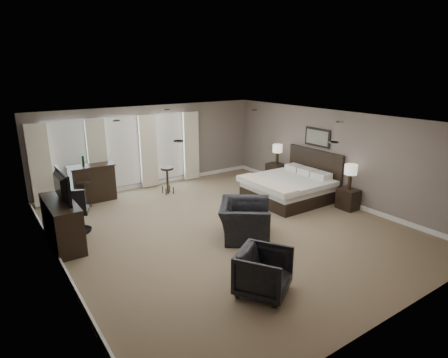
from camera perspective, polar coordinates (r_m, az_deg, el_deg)
room at (r=8.72m, az=0.40°, el=0.43°), size 7.60×8.60×2.64m
window_bay at (r=11.89m, az=-15.07°, el=3.74°), size 5.25×0.20×2.30m
bed at (r=10.94m, az=9.70°, el=0.21°), size 2.17×2.07×1.38m
nightstand_near at (r=10.79m, az=18.37°, el=-2.90°), size 0.43×0.52×0.57m
nightstand_far at (r=12.63m, az=8.00°, el=0.82°), size 0.50×0.61×0.66m
lamp_near at (r=10.61m, az=18.67°, el=0.31°), size 0.33×0.33×0.69m
lamp_far at (r=12.47m, az=8.12°, el=3.75°), size 0.32×0.32×0.66m
wall_art at (r=11.49m, az=14.02°, el=6.18°), size 0.04×0.96×0.56m
dresser at (r=8.88m, az=-23.44°, el=-6.18°), size 0.55×1.72×1.00m
tv at (r=8.69m, az=-23.87°, el=-2.67°), size 0.66×1.15×0.15m
armchair_near at (r=8.48m, az=3.18°, el=-5.41°), size 1.44×1.50×1.11m
armchair_far at (r=6.56m, az=6.08°, el=-13.63°), size 1.14×1.12×0.87m
bar_counter at (r=11.47m, az=-19.40°, el=-0.53°), size 1.23×0.64×1.08m
bar_stool_left at (r=11.08m, az=-20.43°, el=-2.12°), size 0.46×0.46×0.75m
bar_stool_right at (r=11.58m, az=-8.61°, el=-0.23°), size 0.49×0.49×0.83m
desk_chair at (r=9.39m, az=-21.52°, el=-4.37°), size 0.72×0.72×1.11m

